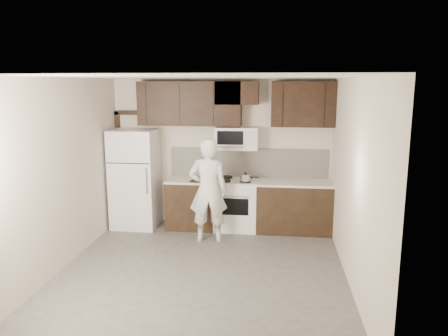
% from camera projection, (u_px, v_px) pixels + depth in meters
% --- Properties ---
extents(floor, '(4.50, 4.50, 0.00)m').
position_uv_depth(floor, '(202.00, 272.00, 6.14)').
color(floor, '#4C4A47').
rests_on(floor, ground).
extents(back_wall, '(4.00, 0.00, 4.00)m').
position_uv_depth(back_wall, '(222.00, 153.00, 8.07)').
color(back_wall, beige).
rests_on(back_wall, ground).
extents(ceiling, '(4.50, 4.50, 0.00)m').
position_uv_depth(ceiling, '(200.00, 77.00, 5.62)').
color(ceiling, white).
rests_on(ceiling, back_wall).
extents(counter_run, '(2.95, 0.64, 0.91)m').
position_uv_depth(counter_run, '(253.00, 205.00, 7.87)').
color(counter_run, black).
rests_on(counter_run, floor).
extents(stove, '(0.76, 0.66, 0.94)m').
position_uv_depth(stove, '(236.00, 204.00, 7.91)').
color(stove, white).
rests_on(stove, floor).
extents(backsplash, '(2.90, 0.02, 0.54)m').
position_uv_depth(backsplash, '(248.00, 163.00, 8.04)').
color(backsplash, silver).
rests_on(backsplash, counter_run).
extents(upper_cabinets, '(3.48, 0.35, 0.78)m').
position_uv_depth(upper_cabinets, '(232.00, 102.00, 7.70)').
color(upper_cabinets, black).
rests_on(upper_cabinets, back_wall).
extents(microwave, '(0.76, 0.42, 0.40)m').
position_uv_depth(microwave, '(237.00, 138.00, 7.79)').
color(microwave, white).
rests_on(microwave, upper_cabinets).
extents(refrigerator, '(0.80, 0.76, 1.80)m').
position_uv_depth(refrigerator, '(135.00, 179.00, 7.99)').
color(refrigerator, white).
rests_on(refrigerator, floor).
extents(door_trim, '(0.50, 0.08, 2.12)m').
position_uv_depth(door_trim, '(121.00, 157.00, 8.28)').
color(door_trim, black).
rests_on(door_trim, floor).
extents(saucepan, '(0.33, 0.19, 0.18)m').
position_uv_depth(saucepan, '(246.00, 178.00, 7.64)').
color(saucepan, silver).
rests_on(saucepan, stove).
extents(baking_tray, '(0.40, 0.33, 0.02)m').
position_uv_depth(baking_tray, '(202.00, 181.00, 7.72)').
color(baking_tray, black).
rests_on(baking_tray, counter_run).
extents(pizza, '(0.28, 0.28, 0.02)m').
position_uv_depth(pizza, '(202.00, 180.00, 7.71)').
color(pizza, beige).
rests_on(pizza, baking_tray).
extents(person, '(0.69, 0.50, 1.75)m').
position_uv_depth(person, '(208.00, 190.00, 7.23)').
color(person, white).
rests_on(person, floor).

